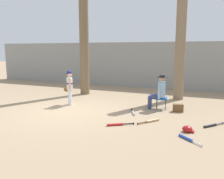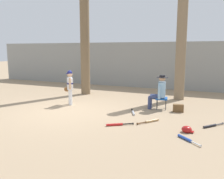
% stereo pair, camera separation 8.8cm
% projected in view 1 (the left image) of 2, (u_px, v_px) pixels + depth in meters
% --- Properties ---
extents(ground_plane, '(60.00, 60.00, 0.00)m').
position_uv_depth(ground_plane, '(67.00, 111.00, 8.22)').
color(ground_plane, '#9E8466').
extents(concrete_back_wall, '(18.00, 0.36, 2.46)m').
position_uv_depth(concrete_back_wall, '(128.00, 65.00, 13.63)').
color(concrete_back_wall, gray).
rests_on(concrete_back_wall, ground).
extents(tree_near_player, '(0.57, 0.57, 6.17)m').
position_uv_depth(tree_near_player, '(84.00, 33.00, 11.01)').
color(tree_near_player, brown).
rests_on(tree_near_player, ground).
extents(tree_behind_spectator, '(0.67, 0.67, 4.86)m').
position_uv_depth(tree_behind_spectator, '(180.00, 49.00, 9.93)').
color(tree_behind_spectator, '#7F6B51').
rests_on(tree_behind_spectator, ground).
extents(young_ballplayer, '(0.54, 0.49, 1.31)m').
position_uv_depth(young_ballplayer, '(69.00, 85.00, 9.12)').
color(young_ballplayer, white).
rests_on(young_ballplayer, ground).
extents(folding_stool, '(0.46, 0.46, 0.41)m').
position_uv_depth(folding_stool, '(161.00, 99.00, 8.52)').
color(folding_stool, '#194C9E').
rests_on(folding_stool, ground).
extents(seated_spectator, '(0.68, 0.54, 1.20)m').
position_uv_depth(seated_spectator, '(159.00, 91.00, 8.50)').
color(seated_spectator, navy).
rests_on(seated_spectator, ground).
extents(handbag_beside_stool, '(0.37, 0.25, 0.26)m').
position_uv_depth(handbag_beside_stool, '(178.00, 108.00, 8.17)').
color(handbag_beside_stool, brown).
rests_on(handbag_beside_stool, ground).
extents(bat_aluminum_silver, '(0.36, 0.67, 0.07)m').
position_uv_depth(bat_aluminum_silver, '(133.00, 113.00, 7.96)').
color(bat_aluminum_silver, '#B7BCC6').
rests_on(bat_aluminum_silver, ground).
extents(bat_red_barrel, '(0.67, 0.49, 0.07)m').
position_uv_depth(bat_red_barrel, '(117.00, 124.00, 6.69)').
color(bat_red_barrel, red).
rests_on(bat_red_barrel, ground).
extents(bat_wood_tan, '(0.49, 0.67, 0.07)m').
position_uv_depth(bat_wood_tan, '(151.00, 121.00, 7.02)').
color(bat_wood_tan, tan).
rests_on(bat_wood_tan, ground).
extents(bat_blue_youth, '(0.59, 0.54, 0.07)m').
position_uv_depth(bat_blue_youth, '(187.00, 139.00, 5.63)').
color(bat_blue_youth, '#2347AD').
rests_on(bat_blue_youth, ground).
extents(bat_black_composite, '(0.52, 0.63, 0.07)m').
position_uv_depth(bat_black_composite, '(212.00, 125.00, 6.61)').
color(bat_black_composite, black).
rests_on(bat_black_composite, ground).
extents(batting_helmet_red, '(0.30, 0.23, 0.18)m').
position_uv_depth(batting_helmet_red, '(187.00, 129.00, 6.17)').
color(batting_helmet_red, '#A81919').
rests_on(batting_helmet_red, ground).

